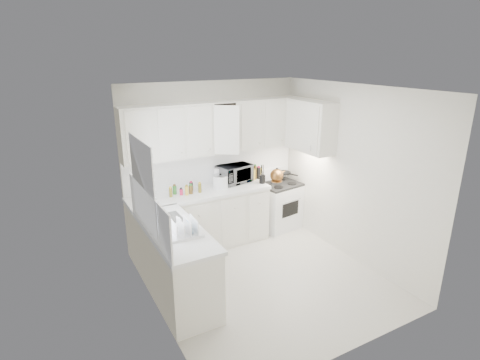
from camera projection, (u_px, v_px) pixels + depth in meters
floor at (264, 278)px, 5.36m from camera, size 3.20×3.20×0.00m
ceiling at (268, 88)px, 4.54m from camera, size 3.20×3.20×0.00m
wall_back at (214, 162)px, 6.28m from camera, size 3.00×0.00×3.00m
wall_front at (357, 242)px, 3.62m from camera, size 3.00×0.00×3.00m
wall_left at (152, 214)px, 4.26m from camera, size 0.00×3.20×3.20m
wall_right at (352, 174)px, 5.64m from camera, size 0.00×3.20×3.20m
window_blinds at (144, 183)px, 4.49m from camera, size 0.06×0.96×1.06m
lower_cabinets_back at (201, 221)px, 6.12m from camera, size 2.22×0.60×0.90m
lower_cabinets_left at (176, 265)px, 4.84m from camera, size 0.60×1.60×0.90m
countertop_back at (200, 193)px, 5.96m from camera, size 2.24×0.64×0.05m
countertop_left at (175, 231)px, 4.69m from camera, size 0.64×1.62×0.05m
backsplash_back at (214, 167)px, 6.30m from camera, size 2.98×0.02×0.55m
backsplash_left at (149, 213)px, 4.46m from camera, size 0.02×1.60×0.55m
upper_cabinets_back at (218, 152)px, 6.08m from camera, size 3.00×0.33×0.80m
upper_cabinets_right at (309, 151)px, 6.18m from camera, size 0.33×0.90×0.80m
sink at (165, 210)px, 4.94m from camera, size 0.42×0.38×0.30m
stove at (279, 199)px, 6.79m from camera, size 0.77×0.66×1.06m
tea_kettle at (277, 174)px, 6.41m from camera, size 0.31×0.28×0.26m
frying_pan at (283, 172)px, 6.87m from camera, size 0.42×0.52×0.04m
microwave at (234, 172)px, 6.33m from camera, size 0.60×0.41×0.37m
rice_cooker at (220, 181)px, 6.09m from camera, size 0.30×0.30×0.24m
paper_towel at (217, 176)px, 6.27m from camera, size 0.12×0.12×0.27m
utensil_crock at (262, 174)px, 6.30m from camera, size 0.12×0.12×0.33m
dish_rack at (183, 226)px, 4.49m from camera, size 0.43×0.33×0.23m
spice_left_0 at (168, 190)px, 5.83m from camera, size 0.06×0.06×0.13m
spice_left_1 at (175, 191)px, 5.79m from camera, size 0.06×0.06×0.13m
spice_left_2 at (178, 188)px, 5.90m from camera, size 0.06×0.06×0.13m
spice_left_3 at (184, 189)px, 5.86m from camera, size 0.06×0.06×0.13m
spice_left_4 at (187, 187)px, 5.97m from camera, size 0.06×0.06×0.13m
spice_left_5 at (194, 188)px, 5.93m from camera, size 0.06×0.06×0.13m
spice_left_6 at (196, 185)px, 6.04m from camera, size 0.06×0.06×0.13m
sauce_right_0 at (248, 174)px, 6.51m from camera, size 0.06×0.06×0.19m
sauce_right_1 at (253, 174)px, 6.49m from camera, size 0.06×0.06×0.19m
sauce_right_2 at (254, 173)px, 6.56m from camera, size 0.06×0.06×0.19m
sauce_right_3 at (258, 173)px, 6.54m from camera, size 0.06×0.06×0.19m
sauce_right_4 at (259, 172)px, 6.61m from camera, size 0.06×0.06×0.19m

